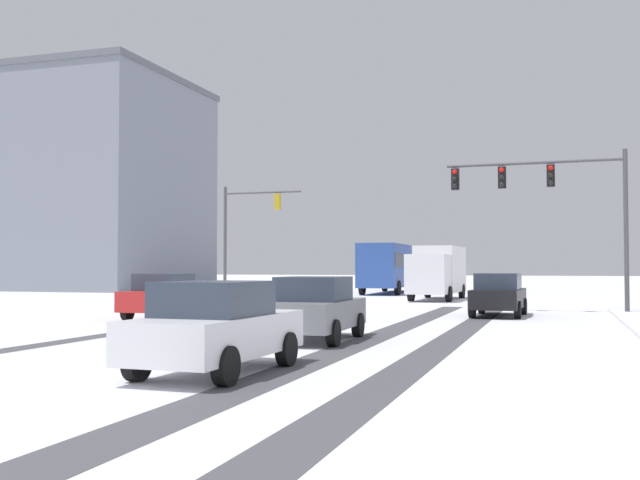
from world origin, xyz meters
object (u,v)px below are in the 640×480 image
traffic_signal_near_right (550,194)px  box_truck_delivery (437,271)px  traffic_signal_far_left (245,224)px  car_grey_third (315,308)px  office_building_far_left_block (49,186)px  car_white_fourth (216,327)px  car_red_second (165,296)px  car_black_lead (498,295)px  bus_oncoming (391,265)px

traffic_signal_near_right → box_truck_delivery: traffic_signal_near_right is taller
traffic_signal_far_left → traffic_signal_near_right: 18.66m
traffic_signal_far_left → car_grey_third: 24.44m
traffic_signal_near_right → office_building_far_left_block: 47.21m
traffic_signal_far_left → car_white_fourth: size_ratio=1.57×
car_red_second → box_truck_delivery: box_truck_delivery is taller
car_red_second → car_grey_third: size_ratio=1.00×
traffic_signal_near_right → car_red_second: traffic_signal_near_right is taller
traffic_signal_near_right → car_grey_third: traffic_signal_near_right is taller
car_black_lead → bus_oncoming: size_ratio=0.38×
traffic_signal_near_right → office_building_far_left_block: office_building_far_left_block is taller
traffic_signal_near_right → bus_oncoming: size_ratio=0.64×
car_black_lead → bus_oncoming: bearing=111.7°
car_black_lead → bus_oncoming: 24.42m
traffic_signal_near_right → bus_oncoming: bearing=118.5°
traffic_signal_far_left → car_red_second: bearing=-76.8°
car_red_second → box_truck_delivery: (7.03, 18.14, 0.82)m
car_black_lead → office_building_far_left_block: bearing=147.8°
car_red_second → office_building_far_left_block: 41.81m
traffic_signal_far_left → box_truck_delivery: traffic_signal_far_left is taller
car_black_lead → car_red_second: bearing=-156.4°
car_red_second → car_grey_third: bearing=-37.8°
bus_oncoming → office_building_far_left_block: bearing=175.9°
traffic_signal_far_left → car_white_fourth: traffic_signal_far_left is taller
car_black_lead → box_truck_delivery: size_ratio=0.56×
car_black_lead → traffic_signal_far_left: bearing=144.9°
traffic_signal_far_left → car_grey_third: size_ratio=1.57×
car_black_lead → office_building_far_left_block: 47.38m
traffic_signal_near_right → car_white_fourth: bearing=-105.8°
traffic_signal_near_right → car_black_lead: 5.12m
box_truck_delivery → office_building_far_left_block: office_building_far_left_block is taller
traffic_signal_near_right → traffic_signal_far_left: bearing=154.7°
box_truck_delivery → traffic_signal_near_right: bearing=-59.7°
office_building_far_left_block → bus_oncoming: bearing=-4.1°
office_building_far_left_block → box_truck_delivery: bearing=-18.4°
car_grey_third → bus_oncoming: bearing=99.0°
traffic_signal_far_left → bus_oncoming: (5.97, 12.12, -2.35)m
car_black_lead → car_grey_third: bearing=-109.0°
traffic_signal_near_right → car_red_second: bearing=-150.4°
traffic_signal_near_right → car_grey_third: (-5.62, -13.43, -4.01)m
car_grey_third → car_white_fourth: 5.99m
traffic_signal_far_left → box_truck_delivery: bearing=13.9°
office_building_far_left_block → traffic_signal_far_left: bearing=-30.3°
car_red_second → office_building_far_left_block: size_ratio=0.17×
traffic_signal_near_right → car_black_lead: bearing=-126.3°
bus_oncoming → traffic_signal_near_right: bearing=-61.5°
box_truck_delivery → car_grey_third: bearing=-88.6°
car_white_fourth → traffic_signal_far_left: bearing=112.5°
car_black_lead → car_red_second: same height
traffic_signal_near_right → car_grey_third: size_ratio=1.71×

